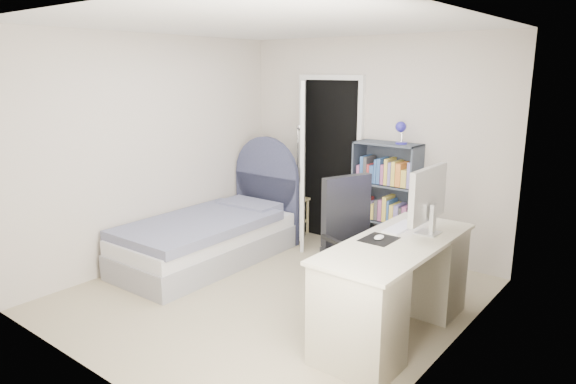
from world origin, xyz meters
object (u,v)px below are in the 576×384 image
Objects in this scene: office_chair at (356,240)px; bookcase at (386,205)px; desk at (396,284)px; nightstand at (290,206)px; floor_lamp at (298,192)px; bed at (213,234)px.

bookcase is at bearing 107.87° from office_chair.
nightstand is at bearing 146.04° from desk.
bookcase reaches higher than office_chair.
office_chair is (-0.47, 0.15, 0.23)m from desk.
office_chair is (1.85, -1.42, 0.29)m from nightstand.
floor_lamp reaches higher than nightstand.
nightstand is 0.35× the size of desk.
desk is (2.42, -0.27, 0.14)m from bed.
desk reaches higher than nightstand.
bookcase reaches higher than nightstand.
floor_lamp is 0.89× the size of desk.
floor_lamp is (0.26, 1.27, 0.30)m from bed.
office_chair is (1.94, -0.12, 0.37)m from bed.
office_chair is at bearing -39.45° from floor_lamp.
bed is 1.30m from nightstand.
bookcase reaches higher than floor_lamp.
desk is (0.94, -1.60, -0.17)m from bookcase.
bookcase is (1.22, 0.06, 0.02)m from floor_lamp.
desk is at bearing -6.34° from bed.
office_chair is (1.69, -1.39, 0.07)m from floor_lamp.
bed is 3.75× the size of nightstand.
bookcase is at bearing 120.47° from desk.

